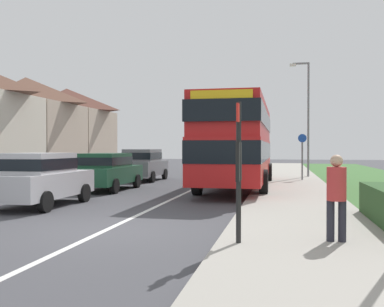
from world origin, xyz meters
name	(u,v)px	position (x,y,z in m)	size (l,w,h in m)	color
ground_plane	(105,231)	(0.00, 0.00, 0.00)	(120.00, 120.00, 0.00)	#424247
lane_marking_centre	(185,193)	(0.00, 8.00, 0.00)	(0.14, 60.00, 0.01)	silver
pavement_near_side	(296,200)	(4.20, 6.00, 0.06)	(3.20, 68.00, 0.12)	#9E998E
double_decker_bus	(238,140)	(1.85, 10.42, 2.14)	(2.80, 11.04, 3.70)	red
parked_car_silver	(39,177)	(-3.52, 3.25, 0.90)	(1.92, 3.91, 1.64)	#B7B7BC
parked_car_dark_green	(107,170)	(-3.51, 8.42, 0.87)	(1.91, 4.26, 1.57)	#19472D
parked_car_grey	(143,164)	(-3.67, 13.86, 0.94)	(1.92, 3.98, 1.72)	slate
pedestrian_at_stop	(336,194)	(4.70, -0.70, 0.98)	(0.34, 0.34, 1.67)	#23232D
bus_stop_sign	(239,162)	(3.00, -1.14, 1.54)	(0.09, 0.52, 2.60)	black
cycle_route_sign	(302,155)	(4.79, 14.60, 1.43)	(0.44, 0.08, 2.52)	slate
street_lamp_mid	(306,111)	(5.15, 17.51, 3.94)	(1.14, 0.20, 6.80)	slate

